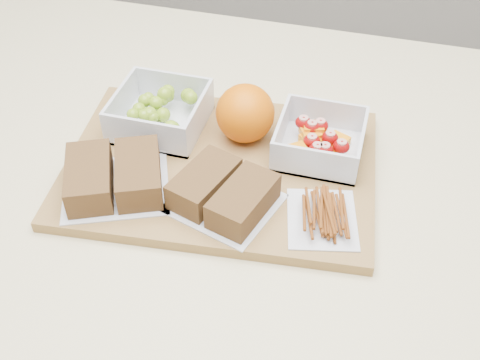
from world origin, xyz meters
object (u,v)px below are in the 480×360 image
Objects in this scene: grape_container at (161,113)px; pretzel_bag at (323,213)px; fruit_container at (319,141)px; orange at (245,113)px; sandwich_bag_left at (114,176)px; sandwich_bag_center at (224,193)px; cutting_board at (220,167)px.

grape_container reaches higher than pretzel_bag.
orange is (-0.11, 0.01, 0.02)m from fruit_container.
sandwich_bag_center is (0.14, 0.01, -0.00)m from sandwich_bag_left.
orange reaches higher than sandwich_bag_left.
orange is 0.48× the size of sandwich_bag_left.
fruit_container is 0.13m from pretzel_bag.
orange is 0.69× the size of pretzel_bag.
sandwich_bag_center is at bearing 3.84° from sandwich_bag_left.
sandwich_bag_center is 1.30× the size of pretzel_bag.
cutting_board is 5.06× the size of orange.
sandwich_bag_left is (-0.24, -0.14, 0.00)m from fruit_container.
pretzel_bag is at bearing -26.07° from grape_container.
pretzel_bag is (0.27, 0.02, -0.01)m from sandwich_bag_left.
grape_container reaches higher than cutting_board.
orange reaches higher than sandwich_bag_center.
pretzel_bag is (0.15, -0.07, 0.02)m from cutting_board.
pretzel_bag is at bearing -29.80° from cutting_board.
sandwich_bag_left is at bearing -176.80° from pretzel_bag.
cutting_board is 0.13m from grape_container.
grape_container is at bearing 153.93° from pretzel_bag.
cutting_board is at bearing -155.00° from fruit_container.
cutting_board is 0.08m from orange.
grape_container is 0.13m from orange.
orange is at bearing 2.76° from grape_container.
sandwich_bag_center is (-0.10, -0.13, 0.00)m from fruit_container.
grape_container is (-0.11, 0.06, 0.03)m from cutting_board.
sandwich_bag_center is at bearing -126.82° from fruit_container.
cutting_board is 2.44× the size of sandwich_bag_left.
sandwich_bag_left reaches higher than sandwich_bag_center.
grape_container is at bearing -180.00° from fruit_container.
pretzel_bag is (0.03, -0.13, -0.01)m from fruit_container.
fruit_container is 1.40× the size of orange.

